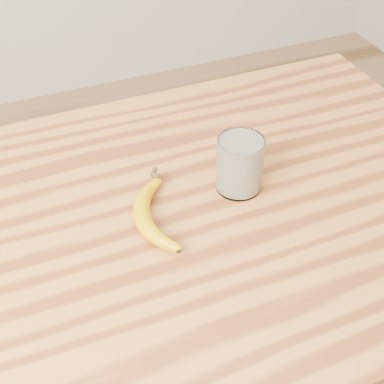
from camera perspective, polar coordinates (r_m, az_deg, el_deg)
name	(u,v)px	position (r m, az deg, el deg)	size (l,w,h in m)	color
table	(183,260)	(1.05, -1.02, -7.32)	(1.20, 0.80, 0.90)	#B57132
smoothie_glass	(240,164)	(0.98, 5.11, 3.00)	(0.09, 0.09, 0.11)	white
banana	(142,217)	(0.93, -5.37, -2.70)	(0.09, 0.25, 0.03)	#D09D00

